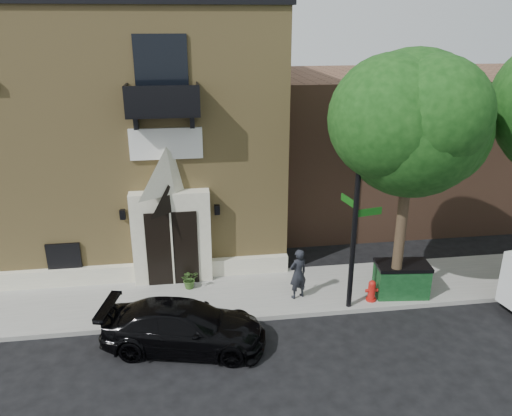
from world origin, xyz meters
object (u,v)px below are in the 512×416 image
(street_sign, at_px, (355,216))
(pedestrian_near, at_px, (298,274))
(black_sedan, at_px, (184,326))
(fire_hydrant, at_px, (372,291))
(dumpster, at_px, (401,279))

(street_sign, xyz_separation_m, pedestrian_near, (-1.49, 0.73, -2.18))
(black_sedan, bearing_deg, street_sign, -64.60)
(black_sedan, bearing_deg, fire_hydrant, -64.46)
(dumpster, bearing_deg, black_sedan, -160.86)
(street_sign, distance_m, pedestrian_near, 2.74)
(fire_hydrant, bearing_deg, pedestrian_near, 166.92)
(street_sign, distance_m, dumpster, 3.13)
(fire_hydrant, relative_size, pedestrian_near, 0.42)
(black_sedan, distance_m, dumpster, 7.19)
(fire_hydrant, bearing_deg, black_sedan, -166.87)
(dumpster, bearing_deg, street_sign, -160.62)
(street_sign, relative_size, pedestrian_near, 3.55)
(black_sedan, relative_size, dumpster, 2.53)
(black_sedan, xyz_separation_m, pedestrian_near, (3.64, 1.91, 0.34))
(fire_hydrant, bearing_deg, dumpster, 12.77)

